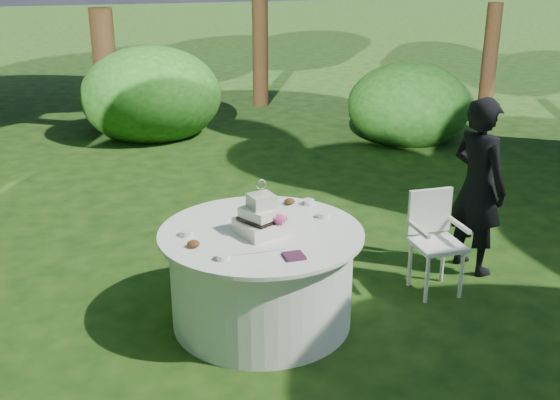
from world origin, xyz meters
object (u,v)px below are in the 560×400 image
at_px(napkins, 294,256).
at_px(cake, 262,219).
at_px(table, 262,276).
at_px(guest, 478,186).
at_px(chair, 434,233).

relative_size(napkins, cake, 0.32).
distance_m(napkins, cake, 0.49).
relative_size(table, cake, 3.62).
bearing_deg(guest, chair, 99.96).
bearing_deg(chair, cake, -175.61).
xyz_separation_m(guest, chair, (-0.55, -0.23, -0.29)).
bearing_deg(table, chair, 2.74).
bearing_deg(chair, guest, 22.49).
distance_m(guest, cake, 2.13).
xyz_separation_m(guest, table, (-2.10, -0.30, -0.41)).
relative_size(napkins, table, 0.09).
xyz_separation_m(napkins, cake, (-0.09, 0.47, 0.10)).
height_order(guest, cake, guest).
relative_size(napkins, chair, 0.16).
xyz_separation_m(napkins, chair, (1.47, 0.59, -0.26)).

